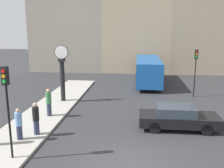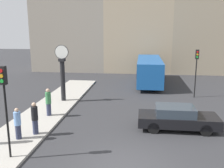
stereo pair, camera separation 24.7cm
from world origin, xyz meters
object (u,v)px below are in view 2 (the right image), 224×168
at_px(street_clock, 63,74).
at_px(pedestrian_blue_stripe, 18,124).
at_px(sedan_car, 177,118).
at_px(pedestrian_green_hoodie, 48,102).
at_px(traffic_light_near, 5,94).
at_px(bus_distant, 149,70).
at_px(traffic_light_far, 197,64).
at_px(pedestrian_black_jacket, 35,118).

height_order(street_clock, pedestrian_blue_stripe, street_clock).
bearing_deg(sedan_car, street_clock, 150.64).
bearing_deg(pedestrian_blue_stripe, pedestrian_green_hoodie, 86.18).
relative_size(traffic_light_near, pedestrian_green_hoodie, 2.25).
distance_m(bus_distant, traffic_light_far, 6.28).
distance_m(sedan_car, pedestrian_green_hoodie, 7.97).
bearing_deg(pedestrian_green_hoodie, pedestrian_blue_stripe, -93.82).
bearing_deg(traffic_light_near, pedestrian_green_hoodie, 93.18).
height_order(traffic_light_near, street_clock, street_clock).
relative_size(bus_distant, pedestrian_blue_stripe, 5.45).
bearing_deg(street_clock, traffic_light_near, -87.11).
distance_m(pedestrian_blue_stripe, pedestrian_black_jacket, 0.91).
bearing_deg(traffic_light_far, pedestrian_blue_stripe, -137.31).
xyz_separation_m(street_clock, pedestrian_blue_stripe, (-0.09, -7.08, -1.28)).
relative_size(pedestrian_blue_stripe, pedestrian_black_jacket, 0.94).
bearing_deg(street_clock, traffic_light_far, 14.06).
height_order(traffic_light_near, pedestrian_green_hoodie, traffic_light_near).
xyz_separation_m(traffic_light_near, pedestrian_green_hoodie, (-0.30, 5.38, -1.95)).
xyz_separation_m(bus_distant, traffic_light_far, (3.64, -4.94, 1.33)).
relative_size(traffic_light_far, pedestrian_green_hoodie, 2.24).
xyz_separation_m(sedan_car, traffic_light_far, (2.36, 7.13, 2.14)).
relative_size(traffic_light_far, pedestrian_black_jacket, 2.30).
height_order(bus_distant, traffic_light_near, traffic_light_near).
xyz_separation_m(sedan_car, pedestrian_green_hoodie, (-7.90, 1.02, 0.33)).
bearing_deg(traffic_light_near, bus_distant, 68.96).
distance_m(traffic_light_near, traffic_light_far, 15.20).
relative_size(bus_distant, street_clock, 2.05).
bearing_deg(bus_distant, street_clock, -131.89).
bearing_deg(bus_distant, pedestrian_green_hoodie, -120.92).
bearing_deg(pedestrian_black_jacket, bus_distant, 65.83).
relative_size(sedan_car, street_clock, 1.03).
relative_size(traffic_light_near, street_clock, 0.93).
distance_m(street_clock, pedestrian_black_jacket, 6.53).
xyz_separation_m(pedestrian_blue_stripe, pedestrian_green_hoodie, (0.24, 3.57, 0.08)).
distance_m(sedan_car, pedestrian_black_jacket, 7.77).
xyz_separation_m(traffic_light_near, traffic_light_far, (9.96, 11.49, -0.14)).
height_order(sedan_car, traffic_light_far, traffic_light_far).
bearing_deg(pedestrian_blue_stripe, street_clock, 89.28).
relative_size(pedestrian_blue_stripe, pedestrian_green_hoodie, 0.91).
relative_size(street_clock, pedestrian_blue_stripe, 2.65).
xyz_separation_m(street_clock, pedestrian_green_hoodie, (0.15, -3.50, -1.20)).
bearing_deg(pedestrian_green_hoodie, sedan_car, -7.39).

